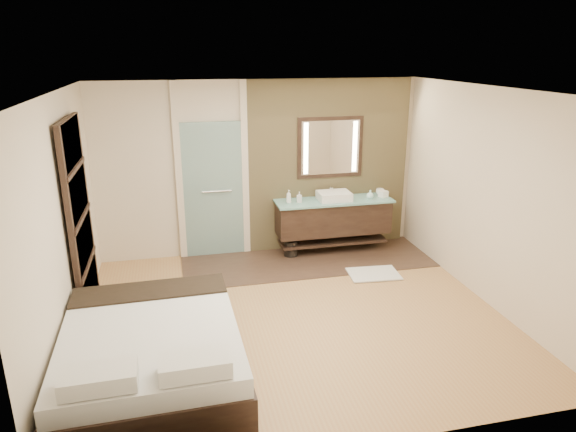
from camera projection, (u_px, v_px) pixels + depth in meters
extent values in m
plane|color=#AE7B49|center=(294.00, 315.00, 6.31)|extent=(5.00, 5.00, 0.00)
cube|color=#3B2720|center=(307.00, 261.00, 7.92)|extent=(3.80, 1.30, 0.01)
cube|color=tan|center=(329.00, 165.00, 8.17)|extent=(2.60, 0.08, 2.70)
cube|color=black|center=(333.00, 217.00, 8.15)|extent=(1.80, 0.50, 0.50)
cube|color=black|center=(332.00, 240.00, 8.27)|extent=(1.71, 0.45, 0.04)
cube|color=#92E0D8|center=(334.00, 201.00, 8.04)|extent=(1.85, 0.55, 0.03)
cube|color=white|center=(334.00, 196.00, 8.02)|extent=(0.50, 0.38, 0.13)
cylinder|color=silver|center=(330.00, 192.00, 8.19)|extent=(0.03, 0.03, 0.18)
cylinder|color=silver|center=(331.00, 187.00, 8.13)|extent=(0.02, 0.10, 0.02)
cube|color=black|center=(330.00, 147.00, 8.04)|extent=(1.06, 0.03, 0.96)
cube|color=white|center=(331.00, 148.00, 8.02)|extent=(0.94, 0.01, 0.84)
cube|color=#FAE5BC|center=(306.00, 149.00, 7.93)|extent=(0.07, 0.01, 0.80)
cube|color=#FAE5BC|center=(355.00, 147.00, 8.10)|extent=(0.07, 0.01, 0.80)
cube|color=silver|center=(213.00, 191.00, 7.86)|extent=(0.90, 0.05, 2.10)
cylinder|color=silver|center=(217.00, 191.00, 7.83)|extent=(0.45, 0.03, 0.03)
cube|color=beige|center=(179.00, 173.00, 7.67)|extent=(0.10, 0.08, 2.70)
cube|color=beige|center=(245.00, 170.00, 7.89)|extent=(0.10, 0.08, 2.70)
cube|color=black|center=(80.00, 222.00, 5.98)|extent=(0.06, 1.20, 2.40)
cube|color=beige|center=(90.00, 286.00, 6.24)|extent=(0.02, 1.06, 0.52)
cube|color=beige|center=(85.00, 241.00, 6.06)|extent=(0.02, 1.06, 0.52)
cube|color=beige|center=(78.00, 194.00, 5.87)|extent=(0.02, 1.06, 0.52)
cube|color=beige|center=(71.00, 143.00, 5.69)|extent=(0.02, 1.06, 0.52)
cube|color=black|center=(153.00, 366.00, 4.92)|extent=(1.70, 2.10, 0.46)
cube|color=silver|center=(150.00, 336.00, 4.82)|extent=(1.64, 2.05, 0.19)
cube|color=black|center=(150.00, 291.00, 5.51)|extent=(1.61, 0.50, 0.04)
cube|color=silver|center=(99.00, 378.00, 3.92)|extent=(0.58, 0.32, 0.14)
cube|color=silver|center=(195.00, 365.00, 4.09)|extent=(0.58, 0.32, 0.14)
cube|color=silver|center=(374.00, 274.00, 7.43)|extent=(0.76, 0.55, 0.02)
cylinder|color=black|center=(291.00, 248.00, 8.07)|extent=(0.24, 0.24, 0.26)
cube|color=white|center=(383.00, 194.00, 8.19)|extent=(0.16, 0.16, 0.10)
imported|color=white|center=(289.00, 196.00, 7.86)|extent=(0.10, 0.10, 0.20)
imported|color=#B2B2B2|center=(299.00, 197.00, 7.89)|extent=(0.09, 0.09, 0.17)
imported|color=#BFF0EE|center=(370.00, 194.00, 8.09)|extent=(0.12, 0.12, 0.14)
imported|color=white|center=(380.00, 192.00, 8.31)|extent=(0.16, 0.16, 0.10)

